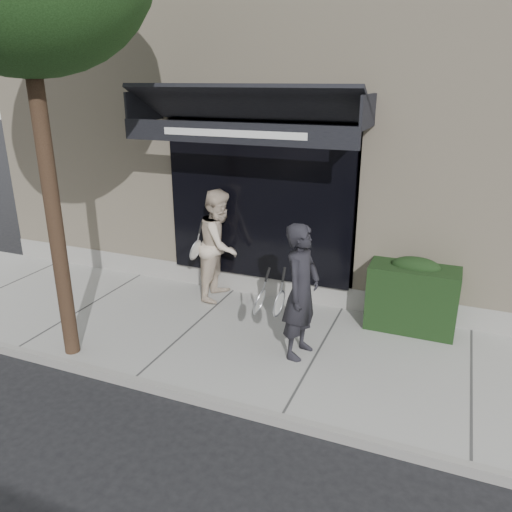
% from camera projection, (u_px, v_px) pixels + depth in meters
% --- Properties ---
extents(ground, '(80.00, 80.00, 0.00)m').
position_uv_depth(ground, '(318.00, 359.00, 7.05)').
color(ground, black).
rests_on(ground, ground).
extents(sidewalk, '(20.00, 3.00, 0.12)m').
position_uv_depth(sidewalk, '(318.00, 355.00, 7.03)').
color(sidewalk, '#9B9A96').
rests_on(sidewalk, ground).
extents(curb, '(20.00, 0.10, 0.14)m').
position_uv_depth(curb, '(281.00, 420.00, 5.67)').
color(curb, gray).
rests_on(curb, ground).
extents(building_facade, '(14.30, 8.04, 5.64)m').
position_uv_depth(building_facade, '(386.00, 129.00, 10.45)').
color(building_facade, beige).
rests_on(building_facade, ground).
extents(hedge, '(1.30, 0.70, 1.14)m').
position_uv_depth(hedge, '(412.00, 295.00, 7.53)').
color(hedge, black).
rests_on(hedge, sidewalk).
extents(pedestrian_front, '(0.84, 0.86, 1.88)m').
position_uv_depth(pedestrian_front, '(301.00, 292.00, 6.64)').
color(pedestrian_front, black).
rests_on(pedestrian_front, sidewalk).
extents(pedestrian_back, '(0.79, 0.96, 1.91)m').
position_uv_depth(pedestrian_back, '(220.00, 245.00, 8.48)').
color(pedestrian_back, beige).
rests_on(pedestrian_back, sidewalk).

